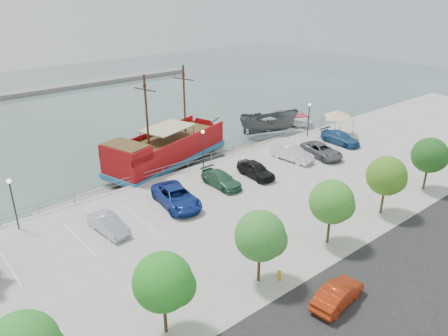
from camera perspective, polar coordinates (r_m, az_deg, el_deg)
ground at (r=40.45m, az=2.90°, el=-4.42°), size 160.00×160.00×0.00m
street at (r=31.84m, az=23.16°, el=-12.88°), size 100.00×8.00×0.04m
sidewalk at (r=34.25m, az=14.36°, el=-8.82°), size 100.00×4.00×0.05m
seawall_railing at (r=45.30m, az=-3.69°, el=0.86°), size 50.00×0.06×1.00m
far_shore at (r=90.13m, az=-16.51°, el=10.65°), size 40.00×3.00×0.80m
pirate_ship at (r=48.64m, az=-6.44°, el=2.77°), size 17.70×9.38×10.96m
patrol_boat at (r=57.27m, az=5.88°, el=5.67°), size 8.37×6.26×3.05m
speedboat at (r=62.77m, az=9.27°, el=6.37°), size 7.26×8.81×1.59m
dock_west at (r=41.75m, az=-19.02°, el=-4.52°), size 7.43×3.12×0.41m
dock_mid at (r=52.02m, az=3.37°, el=2.36°), size 7.29×2.26×0.41m
dock_east at (r=56.71m, az=8.56°, el=3.93°), size 7.21×2.66×0.40m
canopy_tent at (r=55.56m, az=14.80°, el=7.30°), size 4.43×4.43×3.64m
street_sedan at (r=27.80m, az=14.64°, el=-15.69°), size 4.24×1.94×1.35m
fire_hydrant at (r=29.08m, az=7.24°, el=-13.68°), size 0.26×0.26×0.76m
lamp_post_left at (r=36.57m, az=-25.97°, el=-3.21°), size 0.36×0.36×4.28m
lamp_post_mid at (r=43.44m, az=-2.76°, el=3.29°), size 0.36×0.36×4.28m
lamp_post_right at (r=54.04m, az=11.04°, el=6.94°), size 0.36×0.36×4.28m
tree_b at (r=23.75m, az=-7.58°, el=-14.66°), size 3.30×3.20×5.00m
tree_c at (r=27.29m, az=5.06°, el=-8.95°), size 3.30×3.20×5.00m
tree_d at (r=31.99m, az=14.12°, el=-4.44°), size 3.30×3.20×5.00m
tree_e at (r=37.42m, az=20.64°, el=-1.09°), size 3.30×3.20×5.00m
tree_f at (r=43.30m, az=25.44°, el=1.40°), size 3.30×3.20×5.00m
parked_car_b at (r=34.74m, az=-14.86°, el=-7.10°), size 1.86×4.25×1.36m
parked_car_c at (r=37.55m, az=-6.24°, el=-3.76°), size 3.47×6.10×1.61m
parked_car_d at (r=40.82m, az=-0.38°, el=-1.49°), size 1.90×4.64×1.34m
parked_car_e at (r=42.82m, az=4.17°, el=-0.20°), size 2.09×4.56×1.52m
parked_car_f at (r=47.25m, az=8.91°, el=1.94°), size 2.15×4.95×1.58m
parked_car_g at (r=48.79m, az=12.63°, el=2.25°), size 3.09×5.43×1.43m
parked_car_h at (r=53.27m, az=14.96°, el=3.83°), size 2.08×4.99×1.44m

